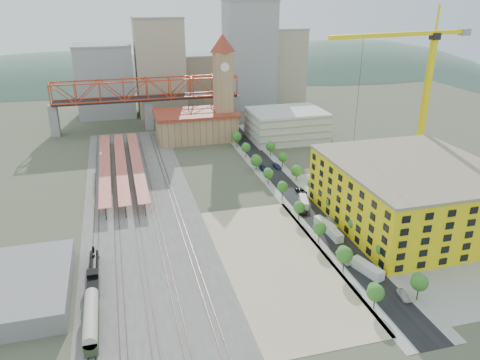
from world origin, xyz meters
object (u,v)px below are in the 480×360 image
object	(u,v)px
clock_tower	(223,78)
construction_building	(411,194)
coach	(91,321)
site_trailer_d	(304,202)
site_trailer_a	(367,269)
tower_crane	(420,78)
site_trailer_c	(325,224)
site_trailer_b	(333,232)
car_0	(342,256)
locomotive	(94,272)

from	to	relation	value
clock_tower	construction_building	xyz separation A→B (m)	(34.00, -99.99, -19.29)
clock_tower	construction_building	size ratio (longest dim) A/B	1.03
construction_building	coach	distance (m)	96.03
site_trailer_d	site_trailer_a	bearing A→B (deg)	-74.72
tower_crane	site_trailer_c	world-z (taller)	tower_crane
clock_tower	site_trailer_b	size ratio (longest dim) A/B	5.75
site_trailer_a	site_trailer_c	size ratio (longest dim) A/B	1.10
tower_crane	site_trailer_c	distance (m)	63.95
clock_tower	tower_crane	distance (m)	88.73
construction_building	site_trailer_b	size ratio (longest dim) A/B	5.59
tower_crane	car_0	world-z (taller)	tower_crane
locomotive	coach	size ratio (longest dim) A/B	1.20
locomotive	site_trailer_d	xyz separation A→B (m)	(66.00, 26.05, -0.68)
construction_building	site_trailer_c	xyz separation A→B (m)	(-26.00, 2.75, -8.24)
construction_building	site_trailer_b	distance (m)	27.36
locomotive	site_trailer_a	bearing A→B (deg)	-13.08
construction_building	car_0	world-z (taller)	construction_building
tower_crane	car_0	xyz separation A→B (m)	(-47.95, -43.62, -37.23)
tower_crane	site_trailer_a	size ratio (longest dim) A/B	6.55
construction_building	site_trailer_a	bearing A→B (deg)	-139.66
site_trailer_a	site_trailer_d	bearing A→B (deg)	73.45
site_trailer_b	coach	bearing A→B (deg)	-161.18
coach	construction_building	bearing A→B (deg)	16.19
clock_tower	construction_building	bearing A→B (deg)	-71.22
tower_crane	site_trailer_d	distance (m)	58.98
site_trailer_d	site_trailer_b	bearing A→B (deg)	-74.72
tower_crane	site_trailer_c	xyz separation A→B (m)	(-44.95, -26.66, -36.85)
site_trailer_a	site_trailer_b	size ratio (longest dim) A/B	1.04
clock_tower	construction_building	distance (m)	107.36
clock_tower	construction_building	world-z (taller)	clock_tower
construction_building	site_trailer_a	world-z (taller)	construction_building
coach	site_trailer_c	distance (m)	72.30
site_trailer_c	site_trailer_d	distance (m)	16.55
site_trailer_a	site_trailer_d	xyz separation A→B (m)	(0.00, 41.39, -0.09)
construction_building	tower_crane	size ratio (longest dim) A/B	0.82
tower_crane	site_trailer_a	world-z (taller)	tower_crane
clock_tower	coach	xyz separation A→B (m)	(-58.00, -126.70, -25.89)
construction_building	locomotive	distance (m)	92.55
coach	site_trailer_c	world-z (taller)	coach
construction_building	site_trailer_c	distance (m)	27.41
site_trailer_c	site_trailer_d	world-z (taller)	site_trailer_d
car_0	site_trailer_c	bearing A→B (deg)	81.91
site_trailer_c	construction_building	bearing A→B (deg)	-17.91
locomotive	construction_building	bearing A→B (deg)	4.19
construction_building	site_trailer_d	world-z (taller)	construction_building
site_trailer_a	car_0	size ratio (longest dim) A/B	2.03
tower_crane	car_0	bearing A→B (deg)	-137.71
locomotive	coach	distance (m)	19.99
site_trailer_d	car_0	xyz separation A→B (m)	(-3.00, -33.51, -0.41)
tower_crane	site_trailer_a	distance (m)	77.60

